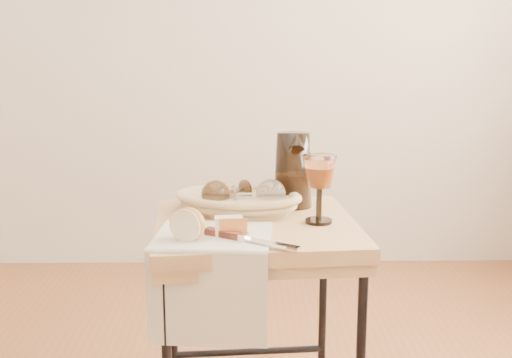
{
  "coord_description": "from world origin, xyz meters",
  "views": [
    {
      "loc": [
        0.33,
        -1.5,
        1.15
      ],
      "look_at": [
        0.36,
        0.17,
        0.79
      ],
      "focal_mm": 46.24,
      "sensor_mm": 36.0,
      "label": 1
    }
  ],
  "objects_px": {
    "wine_goblet": "(319,189)",
    "pitcher": "(293,170)",
    "tea_towel": "(213,236)",
    "side_table": "(256,339)",
    "goblet_lying_b": "(255,194)",
    "bread_basket": "(238,203)",
    "goblet_lying_a": "(229,192)",
    "table_knife": "(247,237)",
    "apple_half": "(189,223)"
  },
  "relations": [
    {
      "from": "bread_basket",
      "to": "wine_goblet",
      "type": "distance_m",
      "value": 0.25
    },
    {
      "from": "goblet_lying_b",
      "to": "bread_basket",
      "type": "bearing_deg",
      "value": 147.61
    },
    {
      "from": "pitcher",
      "to": "table_knife",
      "type": "height_order",
      "value": "pitcher"
    },
    {
      "from": "bread_basket",
      "to": "wine_goblet",
      "type": "xyz_separation_m",
      "value": [
        0.21,
        -0.12,
        0.07
      ]
    },
    {
      "from": "side_table",
      "to": "goblet_lying_b",
      "type": "xyz_separation_m",
      "value": [
        -0.0,
        0.09,
        0.39
      ]
    },
    {
      "from": "goblet_lying_a",
      "to": "pitcher",
      "type": "relative_size",
      "value": 0.52
    },
    {
      "from": "bread_basket",
      "to": "wine_goblet",
      "type": "bearing_deg",
      "value": -15.48
    },
    {
      "from": "goblet_lying_b",
      "to": "goblet_lying_a",
      "type": "bearing_deg",
      "value": 145.79
    },
    {
      "from": "bread_basket",
      "to": "goblet_lying_b",
      "type": "distance_m",
      "value": 0.06
    },
    {
      "from": "side_table",
      "to": "wine_goblet",
      "type": "distance_m",
      "value": 0.46
    },
    {
      "from": "side_table",
      "to": "apple_half",
      "type": "xyz_separation_m",
      "value": [
        -0.16,
        -0.17,
        0.38
      ]
    },
    {
      "from": "pitcher",
      "to": "wine_goblet",
      "type": "xyz_separation_m",
      "value": [
        0.06,
        -0.18,
        -0.02
      ]
    },
    {
      "from": "tea_towel",
      "to": "apple_half",
      "type": "relative_size",
      "value": 3.27
    },
    {
      "from": "wine_goblet",
      "to": "pitcher",
      "type": "bearing_deg",
      "value": 107.52
    },
    {
      "from": "goblet_lying_b",
      "to": "tea_towel",
      "type": "bearing_deg",
      "value": -125.74
    },
    {
      "from": "goblet_lying_a",
      "to": "wine_goblet",
      "type": "relative_size",
      "value": 0.72
    },
    {
      "from": "tea_towel",
      "to": "bread_basket",
      "type": "xyz_separation_m",
      "value": [
        0.06,
        0.25,
        0.02
      ]
    },
    {
      "from": "tea_towel",
      "to": "table_knife",
      "type": "xyz_separation_m",
      "value": [
        0.08,
        -0.05,
        0.01
      ]
    },
    {
      "from": "goblet_lying_b",
      "to": "wine_goblet",
      "type": "bearing_deg",
      "value": -41.88
    },
    {
      "from": "goblet_lying_a",
      "to": "wine_goblet",
      "type": "height_order",
      "value": "wine_goblet"
    },
    {
      "from": "goblet_lying_a",
      "to": "wine_goblet",
      "type": "bearing_deg",
      "value": 112.27
    },
    {
      "from": "apple_half",
      "to": "table_knife",
      "type": "distance_m",
      "value": 0.14
    },
    {
      "from": "goblet_lying_b",
      "to": "pitcher",
      "type": "relative_size",
      "value": 0.53
    },
    {
      "from": "wine_goblet",
      "to": "goblet_lying_a",
      "type": "bearing_deg",
      "value": 150.96
    },
    {
      "from": "side_table",
      "to": "wine_goblet",
      "type": "xyz_separation_m",
      "value": [
        0.17,
        -0.01,
        0.43
      ]
    },
    {
      "from": "tea_towel",
      "to": "goblet_lying_a",
      "type": "height_order",
      "value": "goblet_lying_a"
    },
    {
      "from": "table_knife",
      "to": "goblet_lying_a",
      "type": "bearing_deg",
      "value": 131.71
    },
    {
      "from": "goblet_lying_a",
      "to": "wine_goblet",
      "type": "distance_m",
      "value": 0.28
    },
    {
      "from": "bread_basket",
      "to": "side_table",
      "type": "bearing_deg",
      "value": -52.14
    },
    {
      "from": "pitcher",
      "to": "bread_basket",
      "type": "bearing_deg",
      "value": -151.17
    },
    {
      "from": "tea_towel",
      "to": "goblet_lying_a",
      "type": "xyz_separation_m",
      "value": [
        0.03,
        0.26,
        0.05
      ]
    },
    {
      "from": "goblet_lying_b",
      "to": "table_knife",
      "type": "distance_m",
      "value": 0.28
    },
    {
      "from": "goblet_lying_b",
      "to": "side_table",
      "type": "bearing_deg",
      "value": -100.25
    },
    {
      "from": "side_table",
      "to": "goblet_lying_a",
      "type": "height_order",
      "value": "goblet_lying_a"
    },
    {
      "from": "side_table",
      "to": "bread_basket",
      "type": "distance_m",
      "value": 0.38
    },
    {
      "from": "bread_basket",
      "to": "pitcher",
      "type": "bearing_deg",
      "value": 34.48
    },
    {
      "from": "side_table",
      "to": "apple_half",
      "type": "distance_m",
      "value": 0.45
    },
    {
      "from": "tea_towel",
      "to": "goblet_lying_a",
      "type": "relative_size",
      "value": 2.14
    },
    {
      "from": "table_knife",
      "to": "apple_half",
      "type": "bearing_deg",
      "value": -155.06
    },
    {
      "from": "wine_goblet",
      "to": "table_knife",
      "type": "bearing_deg",
      "value": -137.03
    },
    {
      "from": "tea_towel",
      "to": "pitcher",
      "type": "bearing_deg",
      "value": 59.37
    },
    {
      "from": "table_knife",
      "to": "tea_towel",
      "type": "bearing_deg",
      "value": -179.27
    },
    {
      "from": "side_table",
      "to": "table_knife",
      "type": "bearing_deg",
      "value": -97.22
    },
    {
      "from": "tea_towel",
      "to": "wine_goblet",
      "type": "distance_m",
      "value": 0.31
    },
    {
      "from": "wine_goblet",
      "to": "goblet_lying_b",
      "type": "bearing_deg",
      "value": 148.71
    },
    {
      "from": "goblet_lying_b",
      "to": "table_knife",
      "type": "height_order",
      "value": "goblet_lying_b"
    },
    {
      "from": "side_table",
      "to": "bread_basket",
      "type": "xyz_separation_m",
      "value": [
        -0.05,
        0.11,
        0.36
      ]
    },
    {
      "from": "side_table",
      "to": "pitcher",
      "type": "height_order",
      "value": "pitcher"
    },
    {
      "from": "goblet_lying_b",
      "to": "apple_half",
      "type": "xyz_separation_m",
      "value": [
        -0.16,
        -0.26,
        -0.01
      ]
    },
    {
      "from": "tea_towel",
      "to": "apple_half",
      "type": "bearing_deg",
      "value": -144.89
    }
  ]
}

